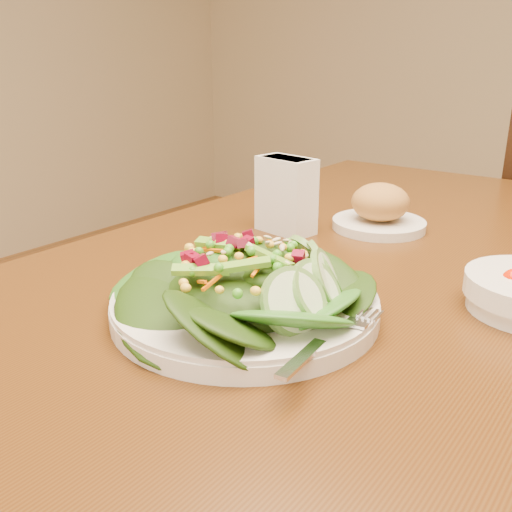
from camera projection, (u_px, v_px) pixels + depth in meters
name	position (u px, v px, depth m)	size (l,w,h in m)	color
dining_table	(390.00, 340.00, 0.79)	(0.90, 1.40, 0.75)	#46280D
salad_plate	(252.00, 290.00, 0.62)	(0.30, 0.29, 0.09)	silver
bread_plate	(380.00, 211.00, 0.93)	(0.15, 0.15, 0.08)	silver
napkin_holder	(286.00, 193.00, 0.90)	(0.10, 0.07, 0.12)	white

